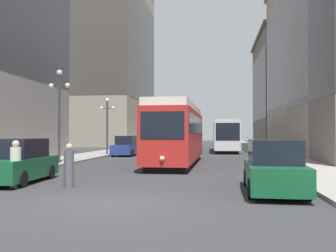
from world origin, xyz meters
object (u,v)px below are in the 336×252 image
object	(u,v)px
lamp_post_left_near	(59,102)
pedestrian_crossing_far	(16,165)
parked_car_right_far	(274,168)
parked_car_left_mid	(127,146)
transit_bus	(225,134)
pedestrian_crossing_near	(69,167)
parked_car_left_near	(142,144)
streetcar	(178,133)
parked_car_left_far	(18,162)
lamp_post_left_far	(107,117)

from	to	relation	value
lamp_post_left_near	pedestrian_crossing_far	bearing A→B (deg)	-75.59
parked_car_right_far	lamp_post_left_near	world-z (taller)	lamp_post_left_near
parked_car_left_mid	pedestrian_crossing_far	size ratio (longest dim) A/B	2.70
parked_car_right_far	transit_bus	bearing A→B (deg)	-86.40
pedestrian_crossing_near	parked_car_left_near	bearing A→B (deg)	15.35
streetcar	parked_car_left_near	xyz separation A→B (m)	(-5.59, 16.29, -1.26)
transit_bus	parked_car_left_near	world-z (taller)	transit_bus
parked_car_left_far	pedestrian_crossing_near	xyz separation A→B (m)	(2.66, -1.15, -0.07)
pedestrian_crossing_far	parked_car_left_far	bearing A→B (deg)	29.51
pedestrian_crossing_far	lamp_post_left_near	size ratio (longest dim) A/B	0.30
parked_car_left_near	lamp_post_left_near	size ratio (longest dim) A/B	0.78
lamp_post_left_near	parked_car_right_far	bearing A→B (deg)	-39.63
parked_car_left_far	transit_bus	bearing A→B (deg)	69.22
parked_car_left_near	parked_car_right_far	bearing A→B (deg)	-72.53
parked_car_left_mid	parked_car_left_near	bearing A→B (deg)	92.33
parked_car_left_far	pedestrian_crossing_far	xyz separation A→B (m)	(0.64, -1.36, -0.01)
transit_bus	parked_car_right_far	xyz separation A→B (m)	(0.99, -29.85, -1.10)
parked_car_left_far	lamp_post_left_near	xyz separation A→B (m)	(-1.90, 8.52, 3.21)
parked_car_left_near	pedestrian_crossing_far	world-z (taller)	parked_car_left_near
parked_car_left_near	pedestrian_crossing_far	distance (m)	28.02
parked_car_left_mid	lamp_post_left_near	size ratio (longest dim) A/B	0.80
streetcar	parked_car_left_far	xyz separation A→B (m)	(-5.59, -10.36, -1.26)
parked_car_left_near	streetcar	bearing A→B (deg)	-73.40
lamp_post_left_far	parked_car_right_far	bearing A→B (deg)	-59.97
parked_car_left_far	pedestrian_crossing_near	distance (m)	2.90
lamp_post_left_near	parked_car_left_far	bearing A→B (deg)	-77.44
pedestrian_crossing_near	lamp_post_left_near	world-z (taller)	lamp_post_left_near
lamp_post_left_near	lamp_post_left_far	world-z (taller)	lamp_post_left_near
lamp_post_left_near	parked_car_left_mid	bearing A→B (deg)	79.99
streetcar	parked_car_left_near	world-z (taller)	streetcar
streetcar	lamp_post_left_near	bearing A→B (deg)	-165.40
parked_car_left_near	lamp_post_left_near	world-z (taller)	lamp_post_left_near
parked_car_left_near	pedestrian_crossing_far	xyz separation A→B (m)	(0.64, -28.01, -0.02)
pedestrian_crossing_near	transit_bus	bearing A→B (deg)	-2.46
streetcar	pedestrian_crossing_near	world-z (taller)	streetcar
streetcar	parked_car_left_far	bearing A→B (deg)	-117.53
transit_bus	pedestrian_crossing_near	size ratio (longest dim) A/B	7.60
parked_car_left_far	parked_car_left_mid	bearing A→B (deg)	87.02
streetcar	parked_car_left_near	bearing A→B (deg)	109.79
lamp_post_left_near	transit_bus	bearing A→B (deg)	61.01
parked_car_left_mid	pedestrian_crossing_far	xyz separation A→B (m)	(0.64, -20.65, -0.02)
parked_car_left_mid	pedestrian_crossing_far	bearing A→B (deg)	-85.92
parked_car_right_far	parked_car_left_far	xyz separation A→B (m)	(-10.12, 1.43, -0.00)
parked_car_left_near	lamp_post_left_far	size ratio (longest dim) A/B	0.91
transit_bus	pedestrian_crossing_near	distance (m)	30.30
parked_car_right_far	lamp_post_left_far	distance (m)	24.17
streetcar	parked_car_left_near	distance (m)	17.27
streetcar	lamp_post_left_far	size ratio (longest dim) A/B	2.58
parked_car_right_far	pedestrian_crossing_far	bearing A→B (deg)	1.29
parked_car_left_near	lamp_post_left_near	distance (m)	18.50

